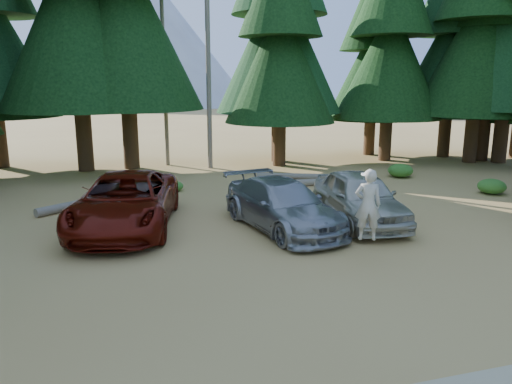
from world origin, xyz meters
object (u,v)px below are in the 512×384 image
red_pickup (125,202)px  frisbee_player (368,204)px  log_left (94,201)px  silver_minivan_right (359,197)px  log_mid (293,176)px  log_right (306,183)px  silver_minivan_center (282,205)px

red_pickup → frisbee_player: bearing=-25.2°
log_left → silver_minivan_right: bearing=-64.4°
frisbee_player → log_left: frisbee_player is taller
log_mid → log_right: size_ratio=0.72×
frisbee_player → log_left: bearing=-28.4°
red_pickup → log_right: bearing=41.5°
log_mid → silver_minivan_right: bearing=-70.5°
red_pickup → log_right: 8.69m
silver_minivan_right → log_mid: size_ratio=1.44×
silver_minivan_center → frisbee_player: frisbee_player is taller
log_left → log_mid: 8.98m
log_left → log_right: bearing=-28.4°
silver_minivan_right → log_mid: bearing=92.4°
silver_minivan_center → log_mid: bearing=56.7°
silver_minivan_right → log_mid: (0.45, 7.16, -0.67)m
red_pickup → log_mid: bearing=49.7°
red_pickup → silver_minivan_right: (7.13, -1.39, -0.02)m
silver_minivan_center → log_left: (-5.60, 4.65, -0.58)m
silver_minivan_center → log_right: size_ratio=1.11×
log_right → frisbee_player: bearing=-97.1°
red_pickup → log_mid: red_pickup is taller
log_right → red_pickup: bearing=-146.0°
silver_minivan_right → frisbee_player: 3.38m
red_pickup → log_left: red_pickup is taller
silver_minivan_right → log_mid: 7.20m
silver_minivan_right → log_mid: silver_minivan_right is taller
silver_minivan_right → log_right: size_ratio=1.04×
log_left → silver_minivan_center: bearing=-74.5°
silver_minivan_center → log_mid: 7.80m
log_mid → log_right: 1.56m
red_pickup → silver_minivan_right: size_ratio=1.26×
silver_minivan_center → silver_minivan_right: 2.58m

